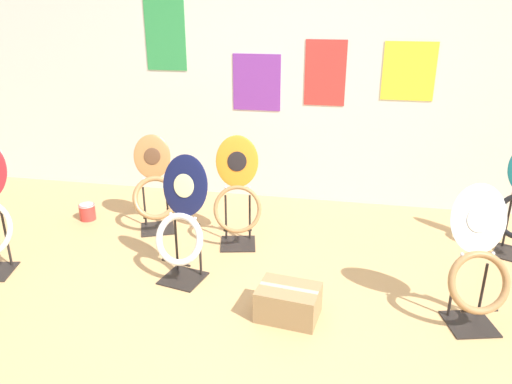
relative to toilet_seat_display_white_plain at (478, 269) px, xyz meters
The scene contains 8 objects.
ground_plane 1.45m from the toilet_seat_display_white_plain, 157.69° to the right, with size 14.00×14.00×0.00m, color tan.
wall_back 2.46m from the toilet_seat_display_white_plain, 124.60° to the left, with size 8.00×0.07×2.60m.
toilet_seat_display_white_plain is the anchor object (origin of this frame).
toilet_seat_display_orange_sun 1.83m from the toilet_seat_display_white_plain, 154.67° to the left, with size 0.41×0.36×0.88m.
toilet_seat_display_woodgrain 2.57m from the toilet_seat_display_white_plain, 159.16° to the left, with size 0.46×0.46×0.80m.
toilet_seat_display_navy_moon 1.91m from the toilet_seat_display_white_plain, behind, with size 0.41×0.36×0.90m.
paint_can 3.26m from the toilet_seat_display_white_plain, 162.61° to the left, with size 0.15×0.15×0.15m.
storage_box 1.15m from the toilet_seat_display_white_plain, behind, with size 0.41×0.32×0.21m.
Camera 1 is at (0.50, -2.26, 1.89)m, focal length 35.00 mm.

